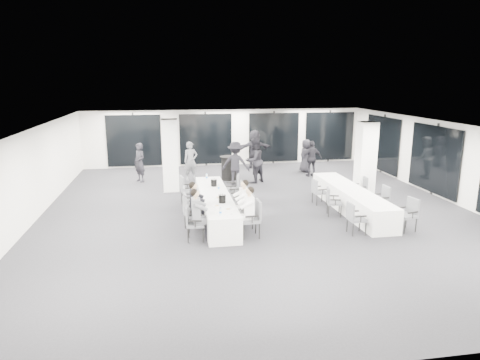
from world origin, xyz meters
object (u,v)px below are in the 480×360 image
object	(u,v)px
chair_main_right_far	(234,187)
standing_guest_d	(312,156)
chair_main_left_mid	(189,205)
standing_guest_f	(254,146)
ice_bucket_far	(214,183)
chair_main_right_fourth	(238,193)
chair_main_left_fourth	(188,198)
chair_main_left_second	(191,212)
chair_side_right_mid	(382,198)
standing_guest_h	(368,156)
cocktail_table	(229,168)
chair_main_right_near	(253,216)
standing_guest_g	(139,160)
chair_main_right_second	(248,208)
chair_side_right_far	(361,187)
standing_guest_a	(191,158)
chair_main_left_far	(186,189)
chair_side_right_near	(409,212)
standing_guest_e	(306,154)
banquet_table_side	(351,200)
ice_bucket_near	(222,199)
chair_side_left_near	(354,216)
chair_main_right_mid	(243,201)
banquet_table_main	(215,206)
standing_guest_c	(236,161)

from	to	relation	value
chair_main_right_far	standing_guest_d	distance (m)	5.41
chair_main_left_mid	standing_guest_f	size ratio (longest dim) A/B	0.41
ice_bucket_far	chair_main_right_fourth	bearing A→B (deg)	-22.44
chair_main_left_fourth	ice_bucket_far	xyz separation A→B (m)	(0.90, 0.45, 0.37)
chair_main_left_mid	chair_main_left_second	bearing A→B (deg)	-6.01
chair_side_right_mid	standing_guest_h	distance (m)	4.90
cocktail_table	ice_bucket_far	size ratio (longest dim) A/B	4.30
chair_main_right_near	chair_main_right_fourth	size ratio (longest dim) A/B	1.09
chair_main_left_fourth	standing_guest_g	bearing A→B (deg)	-156.39
chair_side_right_mid	chair_main_right_second	bearing A→B (deg)	93.30
chair_main_right_second	ice_bucket_far	size ratio (longest dim) A/B	4.19
chair_main_right_fourth	ice_bucket_far	world-z (taller)	ice_bucket_far
cocktail_table	chair_side_right_far	distance (m)	5.89
chair_side_right_mid	chair_main_right_near	bearing A→B (deg)	103.13
chair_main_left_second	chair_main_right_far	world-z (taller)	chair_main_right_far
standing_guest_a	chair_main_left_mid	bearing A→B (deg)	-109.20
chair_main_left_far	chair_side_right_near	world-z (taller)	chair_main_left_far
chair_main_left_far	standing_guest_a	xyz separation A→B (m)	(0.37, 3.81, 0.35)
standing_guest_f	standing_guest_e	bearing A→B (deg)	145.63
cocktail_table	chair_main_right_far	xyz separation A→B (m)	(-0.31, -3.54, 0.06)
banquet_table_side	chair_side_right_far	distance (m)	1.29
chair_main_right_far	chair_side_right_far	xyz separation A→B (m)	(4.51, -0.59, -0.07)
standing_guest_f	chair_main_right_far	bearing A→B (deg)	69.37
banquet_table_side	standing_guest_e	bearing A→B (deg)	86.11
chair_main_left_far	chair_main_right_fourth	size ratio (longest dim) A/B	1.08
standing_guest_h	chair_main_right_far	bearing A→B (deg)	88.04
chair_main_right_second	chair_main_right_fourth	size ratio (longest dim) A/B	1.04
standing_guest_f	chair_side_right_mid	bearing A→B (deg)	105.60
chair_main_right_far	standing_guest_a	world-z (taller)	standing_guest_a
standing_guest_h	ice_bucket_far	bearing A→B (deg)	89.26
banquet_table_side	chair_main_left_second	bearing A→B (deg)	-169.01
chair_main_right_second	chair_main_left_second	bearing A→B (deg)	92.78
cocktail_table	standing_guest_a	distance (m)	1.69
chair_main_right_second	ice_bucket_near	world-z (taller)	chair_main_right_second
chair_main_right_near	chair_side_right_mid	bearing A→B (deg)	-75.62
chair_side_left_near	cocktail_table	bearing A→B (deg)	-161.69
chair_main_right_near	cocktail_table	bearing A→B (deg)	-4.41
chair_main_right_mid	standing_guest_a	world-z (taller)	standing_guest_a
chair_main_right_second	chair_main_right_far	xyz separation A→B (m)	(-0.00, 2.61, 0.01)
chair_side_right_near	chair_main_left_second	bearing A→B (deg)	68.91
chair_main_left_fourth	ice_bucket_far	distance (m)	1.07
chair_main_right_far	standing_guest_h	xyz separation A→B (m)	(6.20, 2.48, 0.47)
banquet_table_main	chair_main_right_mid	distance (m)	0.90
chair_main_right_fourth	standing_guest_g	xyz separation A→B (m)	(-3.46, 4.59, 0.39)
chair_side_left_near	standing_guest_g	xyz separation A→B (m)	(-6.32, 7.48, 0.42)
chair_side_right_mid	standing_guest_c	size ratio (longest dim) A/B	0.46
chair_main_right_near	ice_bucket_far	world-z (taller)	chair_main_right_near
standing_guest_d	chair_main_right_second	bearing A→B (deg)	51.04
ice_bucket_far	chair_main_left_far	bearing A→B (deg)	154.99
chair_main_right_far	standing_guest_d	xyz separation A→B (m)	(4.07, 3.55, 0.34)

